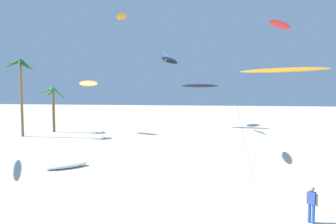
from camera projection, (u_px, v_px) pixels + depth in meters
palm_tree_0 at (21, 73)px, 37.47m from camera, size 4.32×4.10×10.90m
palm_tree_1 at (52, 96)px, 42.29m from camera, size 5.08×4.84×7.11m
flying_kite_0 at (170, 60)px, 26.41m from camera, size 2.56×7.92×10.15m
flying_kite_1 at (88, 83)px, 41.52m from camera, size 4.52×8.26×8.36m
flying_kite_2 at (122, 17)px, 54.79m from camera, size 1.73×7.90×23.05m
flying_kite_5 at (168, 56)px, 43.94m from camera, size 4.53×5.62×13.03m
flying_kite_6 at (199, 86)px, 48.86m from camera, size 7.18×9.57×8.04m
flying_kite_8 at (280, 25)px, 53.21m from camera, size 5.29×6.12×20.83m
flying_kite_10 at (283, 70)px, 26.04m from camera, size 8.24×7.30×8.66m
grounded_kite_1 at (66, 165)px, 21.67m from camera, size 3.32×3.13×0.38m
person_mid_field at (312, 203)px, 12.28m from camera, size 0.44×0.33×1.70m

